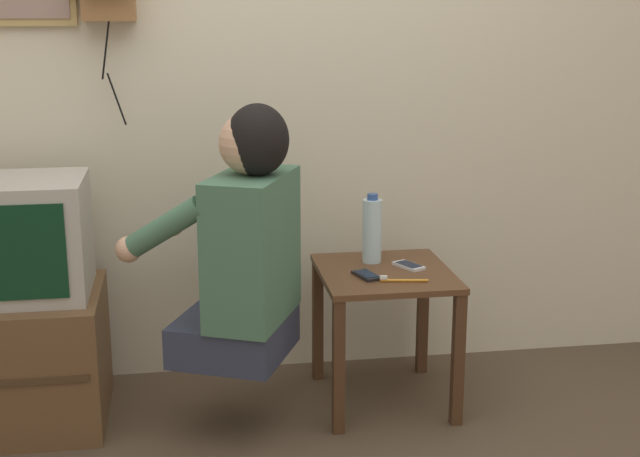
{
  "coord_description": "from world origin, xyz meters",
  "views": [
    {
      "loc": [
        -0.28,
        -2.43,
        1.48
      ],
      "look_at": [
        0.19,
        0.56,
        0.69
      ],
      "focal_mm": 50.0,
      "sensor_mm": 36.0,
      "label": 1
    }
  ],
  "objects_px": {
    "cell_phone_spare": "(409,266)",
    "water_bottle": "(372,230)",
    "television": "(6,238)",
    "person": "(244,244)",
    "cell_phone_held": "(366,275)",
    "toothbrush": "(401,280)"
  },
  "relations": [
    {
      "from": "cell_phone_spare",
      "to": "television",
      "type": "bearing_deg",
      "value": 152.0
    },
    {
      "from": "water_bottle",
      "to": "toothbrush",
      "type": "distance_m",
      "value": 0.29
    },
    {
      "from": "television",
      "to": "cell_phone_spare",
      "type": "distance_m",
      "value": 1.43
    },
    {
      "from": "toothbrush",
      "to": "cell_phone_spare",
      "type": "bearing_deg",
      "value": -14.24
    },
    {
      "from": "cell_phone_held",
      "to": "water_bottle",
      "type": "xyz_separation_m",
      "value": [
        0.06,
        0.18,
        0.12
      ]
    },
    {
      "from": "water_bottle",
      "to": "toothbrush",
      "type": "bearing_deg",
      "value": -79.36
    },
    {
      "from": "cell_phone_spare",
      "to": "water_bottle",
      "type": "bearing_deg",
      "value": 116.01
    },
    {
      "from": "person",
      "to": "water_bottle",
      "type": "height_order",
      "value": "person"
    },
    {
      "from": "television",
      "to": "cell_phone_spare",
      "type": "bearing_deg",
      "value": -0.85
    },
    {
      "from": "television",
      "to": "cell_phone_spare",
      "type": "xyz_separation_m",
      "value": [
        1.42,
        -0.02,
        -0.16
      ]
    },
    {
      "from": "cell_phone_held",
      "to": "water_bottle",
      "type": "height_order",
      "value": "water_bottle"
    },
    {
      "from": "television",
      "to": "cell_phone_held",
      "type": "distance_m",
      "value": 1.26
    },
    {
      "from": "person",
      "to": "cell_phone_spare",
      "type": "height_order",
      "value": "person"
    },
    {
      "from": "person",
      "to": "television",
      "type": "relative_size",
      "value": 1.6
    },
    {
      "from": "person",
      "to": "cell_phone_spare",
      "type": "distance_m",
      "value": 0.67
    },
    {
      "from": "person",
      "to": "television",
      "type": "height_order",
      "value": "person"
    },
    {
      "from": "cell_phone_held",
      "to": "cell_phone_spare",
      "type": "xyz_separation_m",
      "value": [
        0.18,
        0.09,
        0.0
      ]
    },
    {
      "from": "cell_phone_spare",
      "to": "water_bottle",
      "type": "xyz_separation_m",
      "value": [
        -0.12,
        0.09,
        0.12
      ]
    },
    {
      "from": "television",
      "to": "person",
      "type": "bearing_deg",
      "value": -14.55
    },
    {
      "from": "cell_phone_spare",
      "to": "toothbrush",
      "type": "relative_size",
      "value": 0.81
    },
    {
      "from": "person",
      "to": "television",
      "type": "bearing_deg",
      "value": 99.48
    },
    {
      "from": "television",
      "to": "toothbrush",
      "type": "height_order",
      "value": "television"
    }
  ]
}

